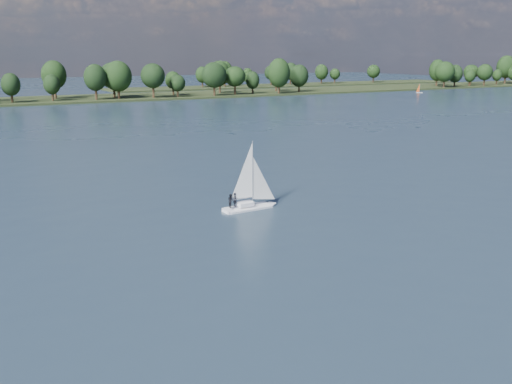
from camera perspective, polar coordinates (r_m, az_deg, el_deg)
ground at (r=126.25m, az=-18.05°, el=4.91°), size 700.00×700.00×0.00m
far_shore at (r=236.63m, az=-23.45°, el=8.23°), size 660.00×40.00×1.50m
far_shore_back at (r=337.54m, az=4.07°, el=10.58°), size 220.00×30.00×1.40m
sailboat at (r=65.94m, az=-0.84°, el=0.20°), size 6.48×2.14×8.40m
dinghy_orange at (r=282.38m, az=16.02°, el=9.73°), size 3.09×2.35×4.63m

